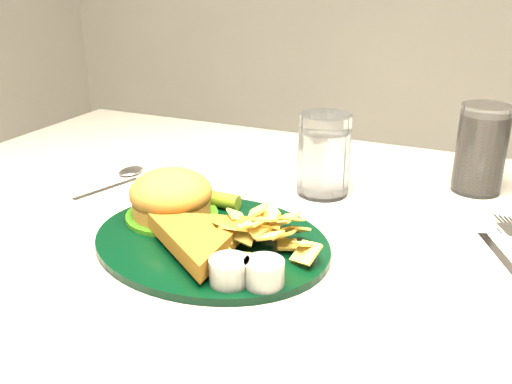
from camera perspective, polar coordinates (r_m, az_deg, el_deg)
dinner_plate at (r=0.67m, az=-4.60°, el=-2.81°), size 0.34×0.30×0.07m
water_glass at (r=0.82m, az=6.81°, el=3.71°), size 0.10×0.10×0.12m
cola_glass at (r=0.88m, az=21.58°, el=4.01°), size 0.09×0.09×0.13m
fork_napkin at (r=0.71m, az=23.45°, el=-5.86°), size 0.18×0.20×0.01m
spoon at (r=0.87m, az=-14.71°, el=0.42°), size 0.08×0.16×0.01m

